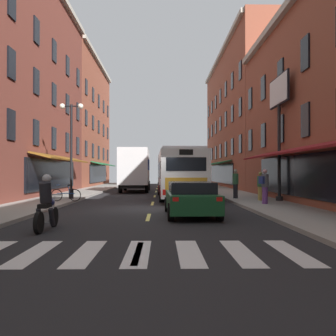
{
  "coord_description": "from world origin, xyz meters",
  "views": [
    {
      "loc": [
        0.51,
        -18.27,
        1.72
      ],
      "look_at": [
        0.86,
        3.33,
        1.96
      ],
      "focal_mm": 41.35,
      "sensor_mm": 36.0,
      "label": 1
    }
  ],
  "objects": [
    {
      "name": "sedan_mid",
      "position": [
        -2.07,
        26.16,
        0.72
      ],
      "size": [
        1.98,
        4.81,
        1.4
      ],
      "color": "black",
      "rests_on": "ground"
    },
    {
      "name": "transit_bus",
      "position": [
        1.62,
        6.95,
        1.63
      ],
      "size": [
        2.83,
        11.27,
        3.1
      ],
      "color": "white",
      "rests_on": "ground"
    },
    {
      "name": "sidewalk_left",
      "position": [
        -5.9,
        0.0,
        0.07
      ],
      "size": [
        3.0,
        80.0,
        0.14
      ],
      "primitive_type": "cube",
      "color": "gray",
      "rests_on": "ground"
    },
    {
      "name": "sidewalk_right",
      "position": [
        5.9,
        0.0,
        0.07
      ],
      "size": [
        3.0,
        80.0,
        0.14
      ],
      "primitive_type": "cube",
      "color": "gray",
      "rests_on": "ground"
    },
    {
      "name": "pedestrian_far",
      "position": [
        4.98,
        5.11,
        1.05
      ],
      "size": [
        0.36,
        0.36,
        1.76
      ],
      "rotation": [
        0.0,
        0.0,
        4.76
      ],
      "color": "black",
      "rests_on": "sidewalk_right"
    },
    {
      "name": "crosswalk_near",
      "position": [
        0.0,
        -10.0,
        0.0
      ],
      "size": [
        7.1,
        2.8,
        0.01
      ],
      "color": "silver",
      "rests_on": "ground"
    },
    {
      "name": "ground_plane",
      "position": [
        0.0,
        0.0,
        -0.05
      ],
      "size": [
        34.8,
        80.0,
        0.1
      ],
      "primitive_type": "cube",
      "color": "black"
    },
    {
      "name": "bicycle_near",
      "position": [
        -4.71,
        2.84,
        0.5
      ],
      "size": [
        1.7,
        0.48,
        0.91
      ],
      "color": "black",
      "rests_on": "sidewalk_left"
    },
    {
      "name": "street_lamp_twin",
      "position": [
        -4.91,
        4.92,
        3.29
      ],
      "size": [
        1.42,
        0.32,
        5.7
      ],
      "color": "black",
      "rests_on": "sidewalk_left"
    },
    {
      "name": "box_truck",
      "position": [
        -1.84,
        15.77,
        1.92
      ],
      "size": [
        2.52,
        7.79,
        3.71
      ],
      "color": "black",
      "rests_on": "ground"
    },
    {
      "name": "pedestrian_mid",
      "position": [
        6.05,
        3.34,
        0.96
      ],
      "size": [
        0.36,
        0.36,
        1.6
      ],
      "rotation": [
        0.0,
        0.0,
        0.13
      ],
      "color": "#B29947",
      "rests_on": "sidewalk_right"
    },
    {
      "name": "lane_centre_dashes",
      "position": [
        0.0,
        -0.25,
        0.0
      ],
      "size": [
        0.14,
        73.9,
        0.01
      ],
      "color": "#DBCC4C",
      "rests_on": "ground"
    },
    {
      "name": "billboard_sign",
      "position": [
        7.05,
        3.12,
        5.53
      ],
      "size": [
        0.4,
        3.28,
        6.96
      ],
      "color": "black",
      "rests_on": "sidewalk_right"
    },
    {
      "name": "sedan_near",
      "position": [
        1.66,
        -3.13,
        0.69
      ],
      "size": [
        2.03,
        4.65,
        1.34
      ],
      "color": "#144723",
      "rests_on": "ground"
    },
    {
      "name": "motorcycle_rider",
      "position": [
        -2.9,
        -6.77,
        0.71
      ],
      "size": [
        0.62,
        2.07,
        1.66
      ],
      "color": "black",
      "rests_on": "ground"
    },
    {
      "name": "pedestrian_near",
      "position": [
        5.66,
        0.98,
        1.06
      ],
      "size": [
        0.52,
        0.46,
        1.73
      ],
      "rotation": [
        0.0,
        0.0,
        5.3
      ],
      "color": "#66387F",
      "rests_on": "sidewalk_right"
    }
  ]
}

